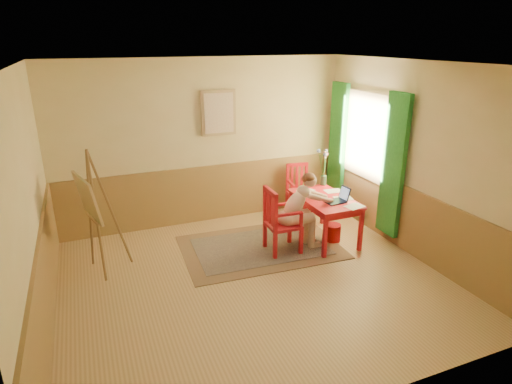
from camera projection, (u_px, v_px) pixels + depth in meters
name	position (u px, v px, depth m)	size (l,w,h in m)	color
room	(254.00, 182.00, 5.30)	(5.04, 4.54, 2.84)	tan
wainscot	(234.00, 224.00, 6.29)	(5.00, 4.50, 1.00)	olive
window	(364.00, 148.00, 7.13)	(0.12, 2.01, 2.20)	white
wall_portrait	(219.00, 113.00, 7.14)	(0.60, 0.05, 0.76)	tan
rug	(261.00, 247.00, 6.68)	(2.48, 1.73, 0.02)	#8C7251
table	(325.00, 203.00, 6.74)	(0.73, 1.20, 0.72)	red
chair_left	(280.00, 221.00, 6.38)	(0.48, 0.46, 1.02)	red
chair_back	(299.00, 190.00, 7.83)	(0.46, 0.48, 0.93)	red
figure	(300.00, 208.00, 6.45)	(0.89, 0.39, 1.20)	#D7AE97
laptop	(338.00, 199.00, 6.54)	(0.38, 0.25, 0.22)	#1E2338
papers	(334.00, 196.00, 6.76)	(0.73, 1.17, 0.00)	white
vase	(324.00, 169.00, 7.22)	(0.22, 0.31, 0.62)	#3F724C
wastebasket	(332.00, 233.00, 6.86)	(0.26, 0.26, 0.28)	red
easel	(91.00, 202.00, 5.64)	(0.66, 0.78, 1.75)	brown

